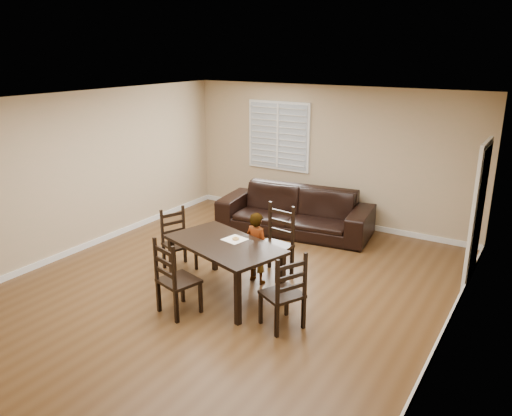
% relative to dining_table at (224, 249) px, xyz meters
% --- Properties ---
extents(ground, '(7.00, 7.00, 0.00)m').
position_rel_dining_table_xyz_m(ground, '(-0.09, 0.19, -0.70)').
color(ground, brown).
rests_on(ground, ground).
extents(room, '(6.04, 7.04, 2.72)m').
position_rel_dining_table_xyz_m(room, '(-0.05, 0.37, 1.11)').
color(room, tan).
rests_on(room, ground).
extents(dining_table, '(1.87, 1.38, 0.78)m').
position_rel_dining_table_xyz_m(dining_table, '(0.00, 0.00, 0.00)').
color(dining_table, black).
rests_on(dining_table, ground).
extents(chair_near, '(0.54, 0.51, 1.10)m').
position_rel_dining_table_xyz_m(chair_near, '(0.28, 1.03, -0.20)').
color(chair_near, black).
rests_on(chair_near, ground).
extents(chair_far, '(0.57, 0.55, 1.05)m').
position_rel_dining_table_xyz_m(chair_far, '(-0.25, -0.86, -0.22)').
color(chair_far, black).
rests_on(chair_far, ground).
extents(chair_left, '(0.54, 0.56, 0.97)m').
position_rel_dining_table_xyz_m(chair_left, '(-1.21, 0.37, -0.26)').
color(chair_left, black).
rests_on(chair_left, ground).
extents(chair_right, '(0.59, 0.61, 1.02)m').
position_rel_dining_table_xyz_m(chair_right, '(1.21, -0.39, -0.23)').
color(chair_right, black).
rests_on(chair_right, ground).
extents(child, '(0.44, 0.32, 1.09)m').
position_rel_dining_table_xyz_m(child, '(0.17, 0.58, -0.15)').
color(child, gray).
rests_on(child, ground).
extents(napkin, '(0.34, 0.34, 0.00)m').
position_rel_dining_table_xyz_m(napkin, '(0.05, 0.18, 0.09)').
color(napkin, '#F1E7CF').
rests_on(napkin, dining_table).
extents(donut, '(0.10, 0.10, 0.04)m').
position_rel_dining_table_xyz_m(donut, '(0.07, 0.17, 0.11)').
color(donut, '#C08D45').
rests_on(donut, napkin).
extents(sofa, '(2.98, 1.47, 0.84)m').
position_rel_dining_table_xyz_m(sofa, '(-0.34, 2.80, -0.28)').
color(sofa, black).
rests_on(sofa, ground).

